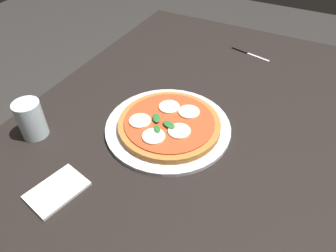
{
  "coord_description": "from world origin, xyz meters",
  "views": [
    {
      "loc": [
        0.62,
        0.28,
        1.31
      ],
      "look_at": [
        0.04,
        -0.03,
        0.72
      ],
      "focal_mm": 33.49,
      "sensor_mm": 36.0,
      "label": 1
    }
  ],
  "objects_px": {
    "knife": "(245,52)",
    "serving_tray": "(168,127)",
    "dining_table": "(181,145)",
    "pizza": "(169,124)",
    "napkin": "(57,190)",
    "glass_cup": "(31,119)"
  },
  "relations": [
    {
      "from": "serving_tray",
      "to": "napkin",
      "type": "relative_size",
      "value": 2.72
    },
    {
      "from": "serving_tray",
      "to": "glass_cup",
      "type": "height_order",
      "value": "glass_cup"
    },
    {
      "from": "dining_table",
      "to": "serving_tray",
      "type": "distance_m",
      "value": 0.11
    },
    {
      "from": "serving_tray",
      "to": "napkin",
      "type": "bearing_deg",
      "value": -22.63
    },
    {
      "from": "napkin",
      "to": "glass_cup",
      "type": "height_order",
      "value": "glass_cup"
    },
    {
      "from": "serving_tray",
      "to": "glass_cup",
      "type": "relative_size",
      "value": 3.32
    },
    {
      "from": "dining_table",
      "to": "pizza",
      "type": "distance_m",
      "value": 0.12
    },
    {
      "from": "dining_table",
      "to": "knife",
      "type": "xyz_separation_m",
      "value": [
        -0.49,
        0.04,
        0.09
      ]
    },
    {
      "from": "dining_table",
      "to": "napkin",
      "type": "relative_size",
      "value": 10.87
    },
    {
      "from": "knife",
      "to": "serving_tray",
      "type": "bearing_deg",
      "value": -7.23
    },
    {
      "from": "pizza",
      "to": "napkin",
      "type": "relative_size",
      "value": 2.19
    },
    {
      "from": "dining_table",
      "to": "glass_cup",
      "type": "height_order",
      "value": "glass_cup"
    },
    {
      "from": "napkin",
      "to": "knife",
      "type": "height_order",
      "value": "napkin"
    },
    {
      "from": "pizza",
      "to": "glass_cup",
      "type": "xyz_separation_m",
      "value": [
        0.18,
        -0.32,
        0.03
      ]
    },
    {
      "from": "serving_tray",
      "to": "knife",
      "type": "xyz_separation_m",
      "value": [
        -0.53,
        0.07,
        -0.0
      ]
    },
    {
      "from": "napkin",
      "to": "dining_table",
      "type": "bearing_deg",
      "value": 156.1
    },
    {
      "from": "pizza",
      "to": "knife",
      "type": "xyz_separation_m",
      "value": [
        -0.53,
        0.06,
        -0.02
      ]
    },
    {
      "from": "serving_tray",
      "to": "pizza",
      "type": "relative_size",
      "value": 1.24
    },
    {
      "from": "pizza",
      "to": "napkin",
      "type": "distance_m",
      "value": 0.34
    },
    {
      "from": "dining_table",
      "to": "knife",
      "type": "relative_size",
      "value": 8.95
    },
    {
      "from": "dining_table",
      "to": "glass_cup",
      "type": "relative_size",
      "value": 13.27
    },
    {
      "from": "serving_tray",
      "to": "napkin",
      "type": "height_order",
      "value": "serving_tray"
    }
  ]
}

